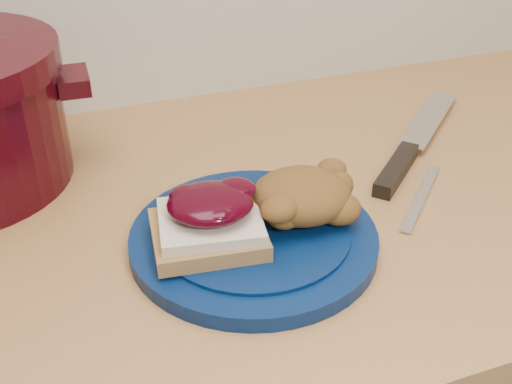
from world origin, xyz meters
name	(u,v)px	position (x,y,z in m)	size (l,w,h in m)	color
plate	(254,239)	(0.04, 1.42, 0.91)	(0.25, 0.25, 0.02)	#041945
sandwich	(209,220)	(-0.01, 1.42, 0.94)	(0.12, 0.10, 0.05)	olive
stuffing_mound	(301,196)	(0.09, 1.42, 0.95)	(0.10, 0.09, 0.05)	brown
chef_knife	(406,154)	(0.28, 1.52, 0.91)	(0.25, 0.23, 0.02)	black
butter_knife	(421,197)	(0.25, 1.43, 0.90)	(0.15, 0.01, 0.00)	silver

